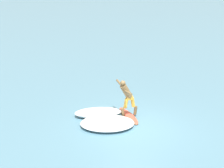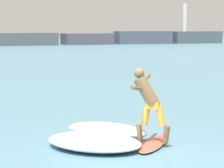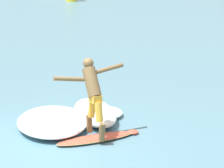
# 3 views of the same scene
# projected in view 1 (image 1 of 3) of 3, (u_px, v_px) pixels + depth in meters

# --- Properties ---
(ground_plane) EXTENTS (200.00, 200.00, 0.00)m
(ground_plane) POSITION_uv_depth(u_px,v_px,m) (134.00, 128.00, 12.67)
(ground_plane) COLOR teal
(surfboard) EXTENTS (1.43, 1.72, 0.22)m
(surfboard) POSITION_uv_depth(u_px,v_px,m) (129.00, 116.00, 13.66)
(surfboard) COLOR #D5513C
(surfboard) RESTS_ON ground
(surfer) EXTENTS (1.08, 1.36, 1.64)m
(surfer) POSITION_uv_depth(u_px,v_px,m) (127.00, 95.00, 13.26)
(surfer) COLOR brown
(surfer) RESTS_ON surfboard
(wave_foam_at_tail) EXTENTS (2.05, 2.14, 0.35)m
(wave_foam_at_tail) POSITION_uv_depth(u_px,v_px,m) (98.00, 112.00, 13.69)
(wave_foam_at_tail) COLOR white
(wave_foam_at_tail) RESTS_ON ground
(wave_foam_at_nose) EXTENTS (2.60, 2.73, 0.28)m
(wave_foam_at_nose) POSITION_uv_depth(u_px,v_px,m) (107.00, 123.00, 12.76)
(wave_foam_at_nose) COLOR white
(wave_foam_at_nose) RESTS_ON ground
(wave_foam_beside) EXTENTS (1.64, 1.59, 0.18)m
(wave_foam_beside) POSITION_uv_depth(u_px,v_px,m) (94.00, 114.00, 13.78)
(wave_foam_beside) COLOR white
(wave_foam_beside) RESTS_ON ground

